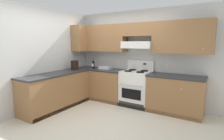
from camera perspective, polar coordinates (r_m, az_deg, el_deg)
ground_plane at (r=4.16m, az=-5.11°, el=-15.05°), size 7.04×7.04×0.00m
wall_back at (r=4.95m, az=9.26°, el=6.35°), size 4.68×0.57×2.55m
wall_left at (r=5.09m, az=-18.31°, el=4.48°), size 0.47×4.00×2.55m
counter_back_run at (r=4.91m, az=5.65°, el=-5.75°), size 3.60×0.65×0.91m
counter_left_run at (r=4.81m, az=-17.26°, el=-6.38°), size 0.63×1.91×0.91m
stove at (r=4.84m, az=7.62°, el=-5.66°), size 0.76×0.62×1.20m
wine_bottle at (r=5.38m, az=-5.96°, el=1.94°), size 0.07×0.08×0.33m
bowl at (r=5.28m, az=-2.08°, el=0.63°), size 0.37×0.24×0.07m
bucket at (r=5.19m, az=-11.82°, el=1.57°), size 0.22×0.22×0.26m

